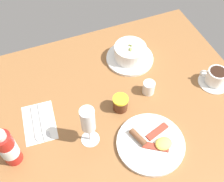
# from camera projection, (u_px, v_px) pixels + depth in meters

# --- Properties ---
(ground_plane) EXTENTS (1.10, 0.84, 0.03)m
(ground_plane) POSITION_uv_depth(u_px,v_px,m) (109.00, 107.00, 1.08)
(ground_plane) COLOR brown
(porridge_bowl) EXTENTS (0.20, 0.20, 0.08)m
(porridge_bowl) POSITION_uv_depth(u_px,v_px,m) (130.00, 53.00, 1.19)
(porridge_bowl) COLOR white
(porridge_bowl) RESTS_ON ground_plane
(cutlery_setting) EXTENTS (0.13, 0.18, 0.01)m
(cutlery_setting) POSITION_uv_depth(u_px,v_px,m) (39.00, 123.00, 1.02)
(cutlery_setting) COLOR white
(cutlery_setting) RESTS_ON ground_plane
(coffee_cup) EXTENTS (0.12, 0.12, 0.07)m
(coffee_cup) POSITION_uv_depth(u_px,v_px,m) (215.00, 78.00, 1.11)
(coffee_cup) COLOR white
(coffee_cup) RESTS_ON ground_plane
(creamer_jug) EXTENTS (0.05, 0.05, 0.06)m
(creamer_jug) POSITION_uv_depth(u_px,v_px,m) (149.00, 88.00, 1.09)
(creamer_jug) COLOR white
(creamer_jug) RESTS_ON ground_plane
(wine_glass) EXTENTS (0.07, 0.07, 0.18)m
(wine_glass) POSITION_uv_depth(u_px,v_px,m) (88.00, 121.00, 0.89)
(wine_glass) COLOR white
(wine_glass) RESTS_ON ground_plane
(jam_jar) EXTENTS (0.06, 0.06, 0.06)m
(jam_jar) POSITION_uv_depth(u_px,v_px,m) (120.00, 103.00, 1.04)
(jam_jar) COLOR #4F2413
(jam_jar) RESTS_ON ground_plane
(sauce_bottle_red) EXTENTS (0.06, 0.06, 0.17)m
(sauce_bottle_red) POSITION_uv_depth(u_px,v_px,m) (8.00, 148.00, 0.88)
(sauce_bottle_red) COLOR #B21E19
(sauce_bottle_red) RESTS_ON ground_plane
(breakfast_plate) EXTENTS (0.24, 0.24, 0.04)m
(breakfast_plate) POSITION_uv_depth(u_px,v_px,m) (151.00, 143.00, 0.96)
(breakfast_plate) COLOR white
(breakfast_plate) RESTS_ON ground_plane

